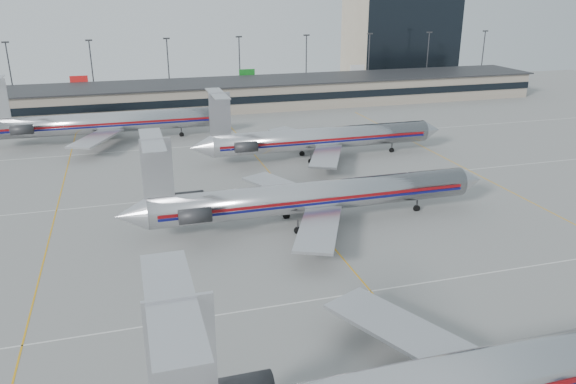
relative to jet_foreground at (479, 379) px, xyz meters
name	(u,v)px	position (x,y,z in m)	size (l,w,h in m)	color
ground	(424,354)	(0.80, 7.58, -3.66)	(260.00, 260.00, 0.00)	gray
apron_markings	(371,291)	(0.80, 17.58, -3.65)	(160.00, 0.15, 0.02)	silver
terminal	(215,95)	(0.80, 105.56, -0.50)	(162.00, 17.00, 6.25)	gray
light_mast_row	(205,64)	(0.80, 119.58, 4.92)	(163.60, 0.40, 15.28)	#38383D
distant_building	(399,37)	(62.80, 135.58, 8.84)	(30.00, 20.00, 25.00)	tan
jet_foreground	(479,379)	(0.00, 0.00, 0.00)	(48.16, 28.36, 12.61)	#BABABF
jet_second_row	(308,197)	(0.15, 34.44, -0.20)	(45.52, 26.80, 11.92)	#BABABF
jet_third_row	(318,138)	(10.37, 60.10, -0.21)	(43.40, 26.69, 11.87)	#BABABF
jet_back_row	(103,123)	(-23.73, 81.37, -0.08)	(45.13, 27.76, 12.34)	#BABABF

